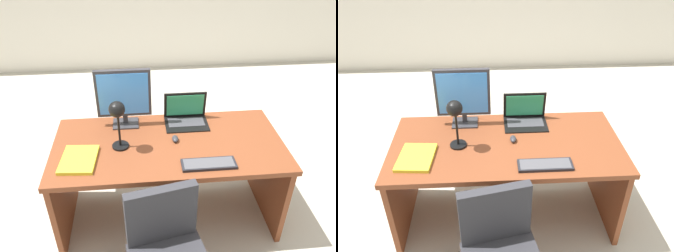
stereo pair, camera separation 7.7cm
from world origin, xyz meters
The scene contains 8 objects.
ground centered at (0.00, 1.50, 0.00)m, with size 12.00×12.00×0.00m, color #B7B2A3.
desk centered at (0.00, 0.05, 0.54)m, with size 1.68×0.81×0.76m.
monitor centered at (-0.31, 0.28, 1.02)m, with size 0.42×0.16×0.46m.
laptop centered at (0.17, 0.29, 0.83)m, with size 0.34×0.24×0.24m.
keyboard centered at (0.24, -0.28, 0.77)m, with size 0.36×0.12×0.02m.
mouse centered at (0.05, 0.02, 0.78)m, with size 0.05×0.08×0.04m.
desk_lamp centered at (-0.35, -0.04, 1.03)m, with size 0.12×0.14×0.38m.
book centered at (-0.62, -0.15, 0.77)m, with size 0.26×0.32×0.02m.
Camera 1 is at (-0.20, -1.97, 2.18)m, focal length 35.69 mm.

